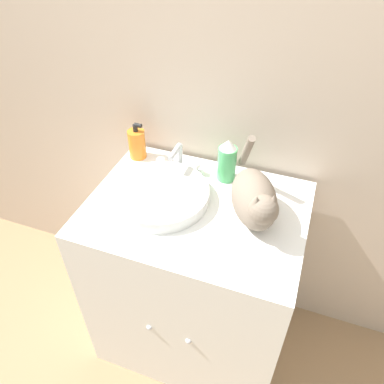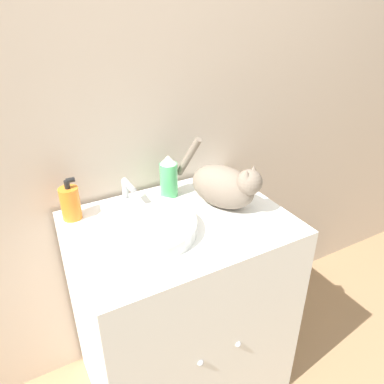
{
  "view_description": "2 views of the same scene",
  "coord_description": "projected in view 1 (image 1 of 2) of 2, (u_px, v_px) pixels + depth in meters",
  "views": [
    {
      "loc": [
        0.33,
        -0.65,
        1.81
      ],
      "look_at": [
        -0.0,
        0.27,
        0.97
      ],
      "focal_mm": 35.0,
      "sensor_mm": 36.0,
      "label": 1
    },
    {
      "loc": [
        -0.53,
        -0.74,
        1.63
      ],
      "look_at": [
        0.05,
        0.3,
        0.99
      ],
      "focal_mm": 35.0,
      "sensor_mm": 36.0,
      "label": 2
    }
  ],
  "objects": [
    {
      "name": "vanity_cabinet",
      "position": [
        195.0,
        279.0,
        1.66
      ],
      "size": [
        0.8,
        0.61,
        0.87
      ],
      "color": "white",
      "rests_on": "ground_plane"
    },
    {
      "name": "soap_bottle",
      "position": [
        137.0,
        144.0,
        1.57
      ],
      "size": [
        0.07,
        0.07,
        0.17
      ],
      "color": "orange",
      "rests_on": "vanity_cabinet"
    },
    {
      "name": "cat",
      "position": [
        255.0,
        199.0,
        1.27
      ],
      "size": [
        0.25,
        0.38,
        0.26
      ],
      "rotation": [
        0.0,
        0.0,
        -1.13
      ],
      "color": "#7A6B5B",
      "rests_on": "vanity_cabinet"
    },
    {
      "name": "sink_basin",
      "position": [
        161.0,
        195.0,
        1.39
      ],
      "size": [
        0.36,
        0.36,
        0.05
      ],
      "color": "silver",
      "rests_on": "vanity_cabinet"
    },
    {
      "name": "faucet",
      "position": [
        179.0,
        160.0,
        1.5
      ],
      "size": [
        0.21,
        0.11,
        0.13
      ],
      "color": "silver",
      "rests_on": "vanity_cabinet"
    },
    {
      "name": "wall_back",
      "position": [
        228.0,
        72.0,
        1.37
      ],
      "size": [
        6.0,
        0.05,
        2.5
      ],
      "color": "#C6B29E",
      "rests_on": "ground_plane"
    },
    {
      "name": "spray_bottle",
      "position": [
        227.0,
        161.0,
        1.45
      ],
      "size": [
        0.07,
        0.07,
        0.18
      ],
      "color": "#4CB266",
      "rests_on": "vanity_cabinet"
    }
  ]
}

